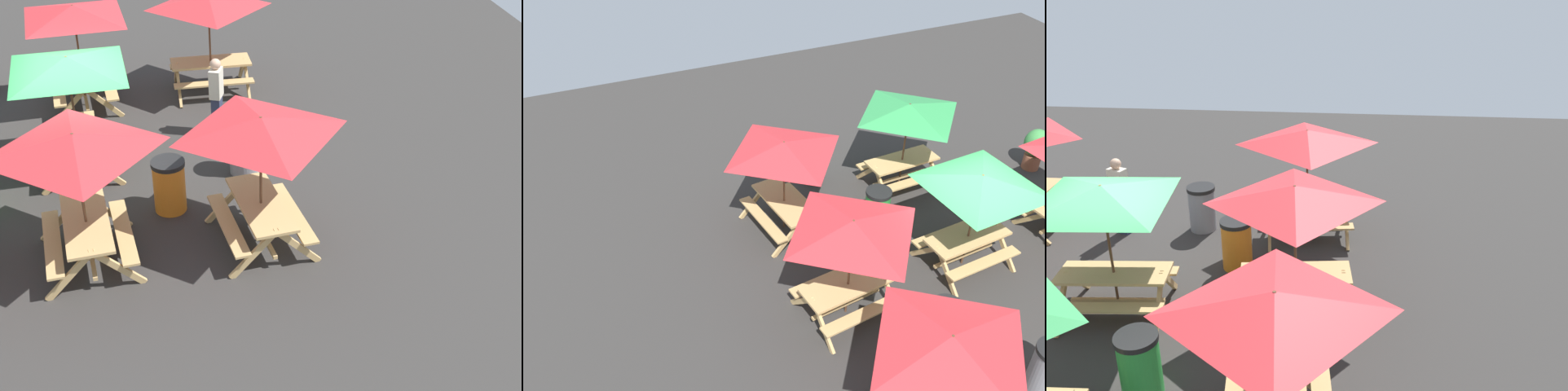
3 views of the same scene
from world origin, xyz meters
TOP-DOWN VIEW (x-y plane):
  - ground_plane at (0.00, 0.00)m, footprint 24.00×24.00m
  - picnic_table_0 at (-2.92, -2.84)m, footprint 2.25×2.25m
  - picnic_table_1 at (-3.07, 2.78)m, footprint 2.24×2.24m
  - picnic_table_4 at (0.29, 3.17)m, footprint 2.09×2.09m
  - picnic_table_5 at (-0.03, 0.16)m, footprint 2.82×2.82m
  - picnic_table_6 at (-2.97, -0.08)m, footprint 2.23×2.23m
  - trash_bin_orange at (-1.73, -1.43)m, footprint 0.59×0.59m
  - trash_bin_green at (-1.09, 1.99)m, footprint 0.59×0.59m
  - potted_plant_0 at (-1.69, 4.19)m, footprint 0.61×0.61m
  - potted_plant_1 at (3.91, 2.47)m, footprint 0.63×0.63m

SIDE VIEW (x-z plane):
  - ground_plane at x=0.00m, z-range 0.00..0.00m
  - trash_bin_orange at x=-1.73m, z-range 0.00..0.98m
  - trash_bin_green at x=-1.09m, z-range 0.00..0.98m
  - potted_plant_0 at x=-1.69m, z-range 0.08..1.21m
  - potted_plant_1 at x=3.91m, z-range 0.08..1.22m
  - picnic_table_0 at x=-2.92m, z-range 0.82..3.16m
  - picnic_table_1 at x=-3.07m, z-range 0.82..3.16m
  - picnic_table_4 at x=0.29m, z-range 0.82..3.16m
  - picnic_table_5 at x=-0.03m, z-range 0.82..3.16m
  - picnic_table_6 at x=-2.97m, z-range 0.82..3.16m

